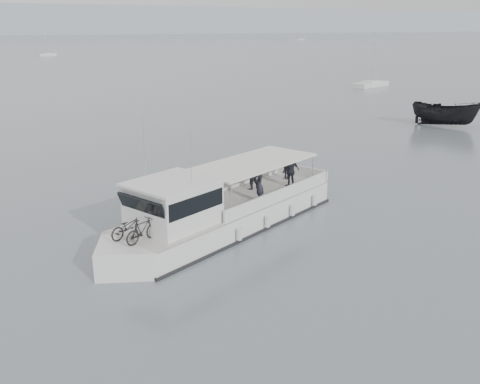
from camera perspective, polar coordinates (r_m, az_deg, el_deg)
ground at (r=26.91m, az=-4.14°, el=-2.28°), size 1400.00×1400.00×0.00m
tour_boat at (r=24.02m, az=-2.88°, el=-2.32°), size 13.43×7.56×5.77m
dark_motorboat at (r=53.59m, az=21.05°, el=7.80°), size 5.17×6.39×2.36m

